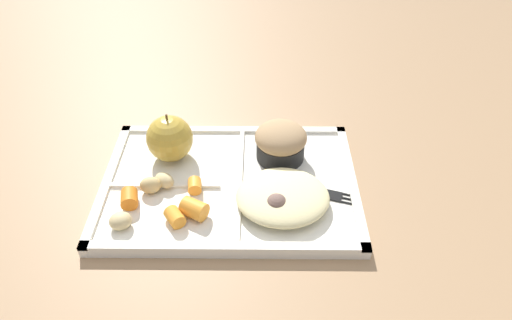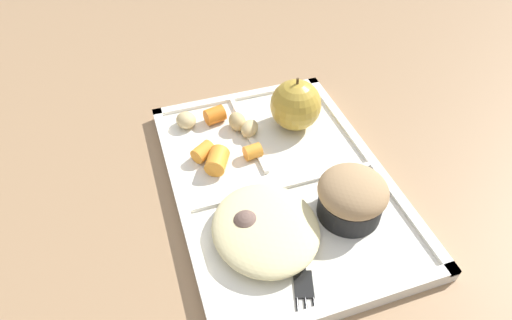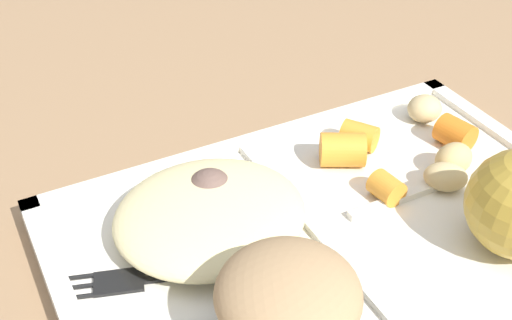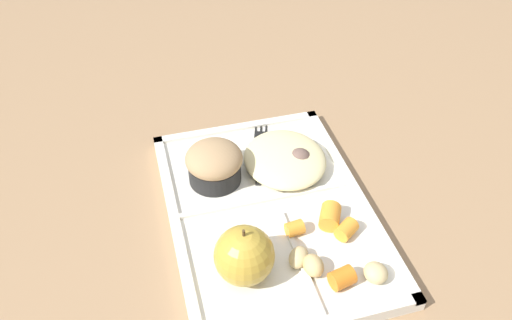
% 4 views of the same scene
% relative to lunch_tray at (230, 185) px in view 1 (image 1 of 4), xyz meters
% --- Properties ---
extents(ground, '(6.00, 6.00, 0.00)m').
position_rel_lunch_tray_xyz_m(ground, '(0.00, 0.00, -0.01)').
color(ground, '#997551').
extents(lunch_tray, '(0.39, 0.28, 0.02)m').
position_rel_lunch_tray_xyz_m(lunch_tray, '(0.00, 0.00, 0.00)').
color(lunch_tray, silver).
rests_on(lunch_tray, ground).
extents(green_apple, '(0.07, 0.07, 0.08)m').
position_rel_lunch_tray_xyz_m(green_apple, '(-0.10, 0.06, 0.04)').
color(green_apple, '#B79333').
rests_on(green_apple, lunch_tray).
extents(bran_muffin, '(0.08, 0.08, 0.06)m').
position_rel_lunch_tray_xyz_m(bran_muffin, '(0.08, 0.06, 0.04)').
color(bran_muffin, black).
rests_on(bran_muffin, lunch_tray).
extents(carrot_slice_large, '(0.03, 0.04, 0.02)m').
position_rel_lunch_tray_xyz_m(carrot_slice_large, '(-0.07, -0.09, 0.02)').
color(carrot_slice_large, orange).
rests_on(carrot_slice_large, lunch_tray).
extents(carrot_slice_tilted, '(0.02, 0.03, 0.02)m').
position_rel_lunch_tray_xyz_m(carrot_slice_tilted, '(-0.05, -0.02, 0.02)').
color(carrot_slice_tilted, orange).
rests_on(carrot_slice_tilted, lunch_tray).
extents(carrot_slice_diagonal, '(0.03, 0.03, 0.02)m').
position_rel_lunch_tray_xyz_m(carrot_slice_diagonal, '(-0.14, -0.05, 0.02)').
color(carrot_slice_diagonal, orange).
rests_on(carrot_slice_diagonal, lunch_tray).
extents(carrot_slice_center, '(0.04, 0.04, 0.03)m').
position_rel_lunch_tray_xyz_m(carrot_slice_center, '(-0.05, -0.07, 0.02)').
color(carrot_slice_center, orange).
rests_on(carrot_slice_center, lunch_tray).
extents(potato_chunk_small, '(0.04, 0.04, 0.02)m').
position_rel_lunch_tray_xyz_m(potato_chunk_small, '(-0.10, -0.01, 0.02)').
color(potato_chunk_small, tan).
rests_on(potato_chunk_small, lunch_tray).
extents(potato_chunk_large, '(0.04, 0.04, 0.02)m').
position_rel_lunch_tray_xyz_m(potato_chunk_large, '(-0.15, -0.09, 0.02)').
color(potato_chunk_large, tan).
rests_on(potato_chunk_large, lunch_tray).
extents(potato_chunk_corner, '(0.03, 0.03, 0.03)m').
position_rel_lunch_tray_xyz_m(potato_chunk_corner, '(-0.12, -0.02, 0.02)').
color(potato_chunk_corner, tan).
rests_on(potato_chunk_corner, lunch_tray).
extents(egg_noodle_pile, '(0.14, 0.12, 0.03)m').
position_rel_lunch_tray_xyz_m(egg_noodle_pile, '(0.08, -0.05, 0.02)').
color(egg_noodle_pile, beige).
rests_on(egg_noodle_pile, lunch_tray).
extents(meatball_back, '(0.03, 0.03, 0.03)m').
position_rel_lunch_tray_xyz_m(meatball_back, '(0.08, -0.06, 0.02)').
color(meatball_back, brown).
rests_on(meatball_back, lunch_tray).
extents(meatball_side, '(0.03, 0.03, 0.03)m').
position_rel_lunch_tray_xyz_m(meatball_side, '(0.07, -0.07, 0.02)').
color(meatball_side, brown).
rests_on(meatball_side, lunch_tray).
extents(plastic_fork, '(0.14, 0.06, 0.00)m').
position_rel_lunch_tray_xyz_m(plastic_fork, '(0.13, -0.02, 0.01)').
color(plastic_fork, black).
rests_on(plastic_fork, lunch_tray).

